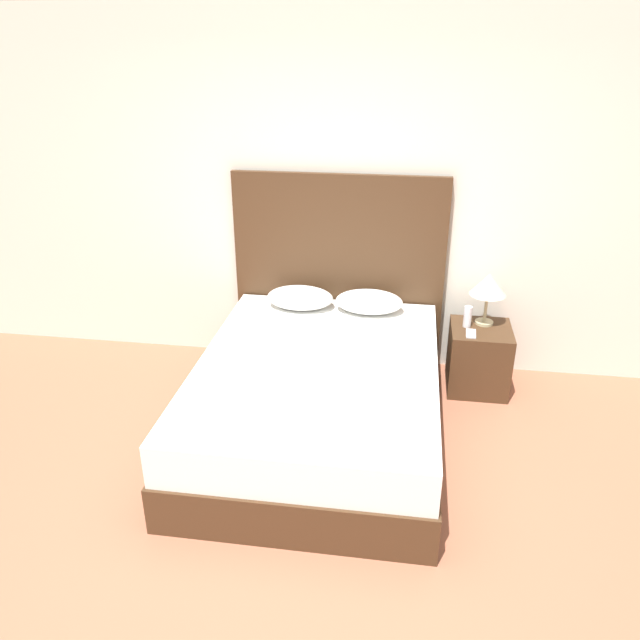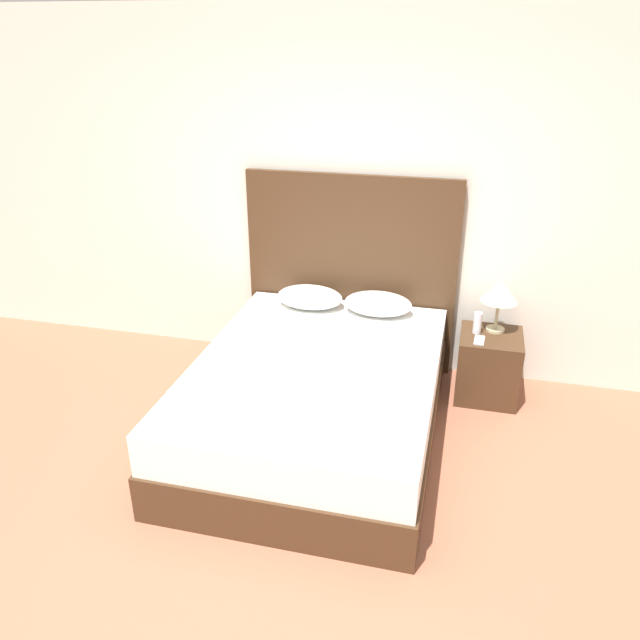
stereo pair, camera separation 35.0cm
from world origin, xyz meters
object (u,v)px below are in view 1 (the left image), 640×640
object	(u,v)px
phone_on_bed	(309,372)
nightstand	(478,358)
table_lamp	(488,286)
phone_on_nightstand	(471,334)
bed	(318,399)

from	to	relation	value
phone_on_bed	nightstand	distance (m)	1.52
nightstand	table_lamp	distance (m)	0.56
table_lamp	phone_on_nightstand	bearing A→B (deg)	-118.38
phone_on_bed	nightstand	bearing A→B (deg)	39.47
nightstand	phone_on_bed	bearing A→B (deg)	-140.53
phone_on_bed	table_lamp	world-z (taller)	table_lamp
phone_on_bed	phone_on_nightstand	world-z (taller)	phone_on_bed
bed	phone_on_bed	size ratio (longest dim) A/B	13.47
nightstand	table_lamp	bearing A→B (deg)	76.77
phone_on_bed	nightstand	size ratio (longest dim) A/B	0.31
phone_on_nightstand	nightstand	bearing A→B (deg)	51.89
bed	phone_on_bed	world-z (taller)	phone_on_bed
nightstand	phone_on_nightstand	distance (m)	0.29
bed	nightstand	world-z (taller)	bed
nightstand	table_lamp	xyz separation A→B (m)	(0.02, 0.09, 0.56)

